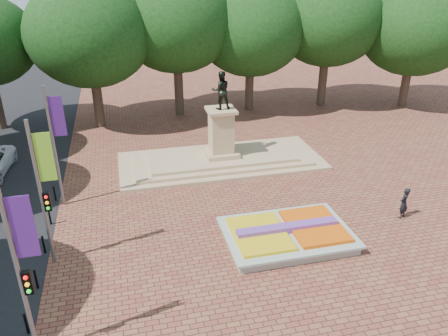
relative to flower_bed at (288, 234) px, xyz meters
name	(u,v)px	position (x,y,z in m)	size (l,w,h in m)	color
ground	(256,222)	(-1.03, 2.00, -0.38)	(90.00, 90.00, 0.00)	brown
flower_bed	(288,234)	(0.00, 0.00, 0.00)	(6.30, 4.30, 0.91)	gray
monument	(221,151)	(-1.03, 10.00, 0.50)	(14.00, 6.00, 6.40)	tan
tree_row_back	(220,41)	(1.31, 20.00, 6.29)	(44.80, 8.80, 10.43)	#38281E
banner_poles	(42,191)	(-11.10, 0.69, 3.50)	(0.88, 11.17, 7.00)	slate
bollard_row	(40,260)	(-11.73, 0.50, 0.15)	(0.12, 13.12, 0.98)	black
pedestrian	(404,203)	(6.91, 0.59, 0.52)	(0.65, 0.43, 1.79)	black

